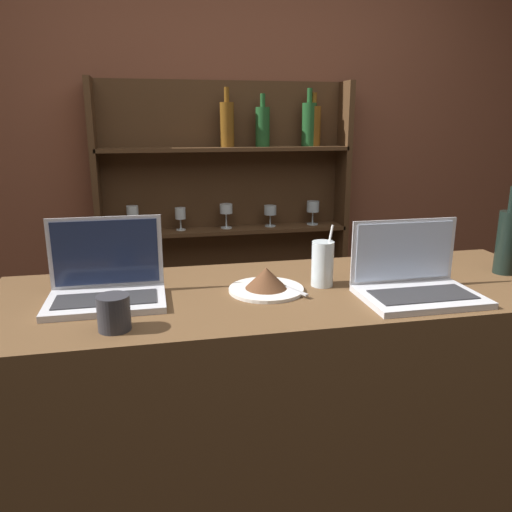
% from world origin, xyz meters
% --- Properties ---
extents(bar_counter, '(1.76, 0.62, 1.04)m').
position_xyz_m(bar_counter, '(0.00, 0.31, 0.52)').
color(bar_counter, brown).
rests_on(bar_counter, ground_plane).
extents(back_wall, '(7.00, 0.06, 2.70)m').
position_xyz_m(back_wall, '(0.00, 1.69, 1.35)').
color(back_wall, brown).
rests_on(back_wall, ground_plane).
extents(back_shelf, '(1.35, 0.18, 1.73)m').
position_xyz_m(back_shelf, '(0.02, 1.61, 0.93)').
color(back_shelf, '#472D19').
rests_on(back_shelf, ground_plane).
extents(laptop_near, '(0.32, 0.21, 0.23)m').
position_xyz_m(laptop_near, '(-0.53, 0.32, 1.09)').
color(laptop_near, silver).
rests_on(laptop_near, bar_counter).
extents(laptop_far, '(0.33, 0.23, 0.21)m').
position_xyz_m(laptop_far, '(0.34, 0.18, 1.08)').
color(laptop_far, silver).
rests_on(laptop_far, bar_counter).
extents(cake_plate, '(0.22, 0.22, 0.07)m').
position_xyz_m(cake_plate, '(-0.07, 0.30, 1.06)').
color(cake_plate, silver).
rests_on(cake_plate, bar_counter).
extents(water_glass, '(0.07, 0.07, 0.19)m').
position_xyz_m(water_glass, '(0.11, 0.32, 1.11)').
color(water_glass, silver).
rests_on(water_glass, bar_counter).
extents(wine_bottle_dark, '(0.07, 0.07, 0.29)m').
position_xyz_m(wine_bottle_dark, '(0.74, 0.32, 1.15)').
color(wine_bottle_dark, black).
rests_on(wine_bottle_dark, bar_counter).
extents(coffee_cup, '(0.08, 0.08, 0.09)m').
position_xyz_m(coffee_cup, '(-0.49, 0.10, 1.08)').
color(coffee_cup, '#2D2D33').
rests_on(coffee_cup, bar_counter).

